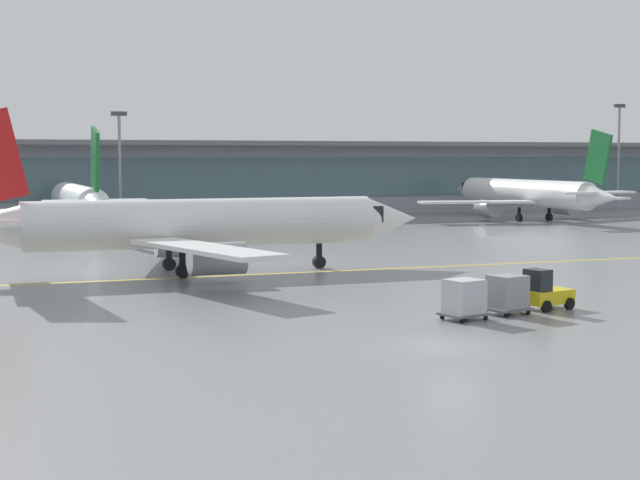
# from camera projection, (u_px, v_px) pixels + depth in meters

# --- Properties ---
(ground_plane) EXTENTS (400.00, 400.00, 0.00)m
(ground_plane) POSITION_uv_depth(u_px,v_px,m) (452.00, 346.00, 40.22)
(ground_plane) COLOR gray
(taxiway_centreline_stripe) EXTENTS (109.97, 3.15, 0.01)m
(taxiway_centreline_stripe) POSITION_uv_depth(u_px,v_px,m) (212.00, 276.00, 63.32)
(taxiway_centreline_stripe) COLOR yellow
(taxiway_centreline_stripe) RESTS_ON ground_plane
(terminal_concourse) EXTENTS (207.54, 11.00, 9.60)m
(terminal_concourse) POSITION_uv_depth(u_px,v_px,m) (108.00, 179.00, 120.40)
(terminal_concourse) COLOR #8C939E
(terminal_concourse) RESTS_ON ground_plane
(gate_airplane_1) EXTENTS (29.33, 31.44, 10.44)m
(gate_airplane_1) POSITION_uv_depth(u_px,v_px,m) (79.00, 201.00, 99.61)
(gate_airplane_1) COLOR white
(gate_airplane_1) RESTS_ON ground_plane
(gate_airplane_2) EXTENTS (29.83, 32.08, 10.63)m
(gate_airplane_2) POSITION_uv_depth(u_px,v_px,m) (527.00, 194.00, 117.41)
(gate_airplane_2) COLOR white
(gate_airplane_2) RESTS_ON ground_plane
(taxiing_regional_jet) EXTENTS (32.49, 30.26, 10.78)m
(taxiing_regional_jet) POSITION_uv_depth(u_px,v_px,m) (197.00, 225.00, 64.75)
(taxiing_regional_jet) COLOR white
(taxiing_regional_jet) RESTS_ON ground_plane
(baggage_tug) EXTENTS (2.85, 2.09, 2.10)m
(baggage_tug) POSITION_uv_depth(u_px,v_px,m) (545.00, 292.00, 49.69)
(baggage_tug) COLOR yellow
(baggage_tug) RESTS_ON ground_plane
(cargo_dolly_lead) EXTENTS (2.40, 2.03, 1.94)m
(cargo_dolly_lead) POSITION_uv_depth(u_px,v_px,m) (507.00, 293.00, 48.20)
(cargo_dolly_lead) COLOR #595B60
(cargo_dolly_lead) RESTS_ON ground_plane
(cargo_dolly_trailing) EXTENTS (2.40, 2.03, 1.94)m
(cargo_dolly_trailing) POSITION_uv_depth(u_px,v_px,m) (464.00, 298.00, 46.59)
(cargo_dolly_trailing) COLOR #595B60
(cargo_dolly_trailing) RESTS_ON ground_plane
(apron_light_mast_1) EXTENTS (1.80, 0.36, 12.81)m
(apron_light_mast_1) POSITION_uv_depth(u_px,v_px,m) (120.00, 162.00, 112.35)
(apron_light_mast_1) COLOR gray
(apron_light_mast_1) RESTS_ON ground_plane
(apron_light_mast_2) EXTENTS (1.80, 0.36, 15.02)m
(apron_light_mast_2) POSITION_uv_depth(u_px,v_px,m) (618.00, 152.00, 138.77)
(apron_light_mast_2) COLOR gray
(apron_light_mast_2) RESTS_ON ground_plane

